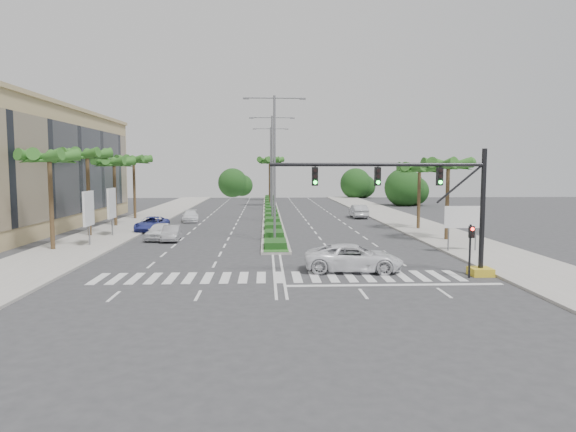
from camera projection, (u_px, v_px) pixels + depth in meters
name	position (u px, v px, depth m)	size (l,w,h in m)	color
ground	(279.00, 277.00, 28.76)	(160.00, 160.00, 0.00)	#333335
footpath_right	(431.00, 231.00, 49.30)	(6.00, 120.00, 0.15)	gray
footpath_left	(111.00, 233.00, 47.99)	(6.00, 120.00, 0.15)	gray
median	(271.00, 211.00, 73.51)	(2.20, 75.00, 0.20)	gray
median_grass	(271.00, 210.00, 73.50)	(1.80, 75.00, 0.04)	#275E20
building	(21.00, 169.00, 52.95)	(12.00, 36.00, 12.00)	tan
signal_gantry	(444.00, 215.00, 28.84)	(12.60, 1.20, 7.20)	gold
pedestrian_signal	(471.00, 242.00, 28.35)	(0.28, 0.36, 3.00)	black
direction_sign	(463.00, 219.00, 37.06)	(2.70, 0.11, 3.40)	slate
billboard_near	(88.00, 209.00, 39.80)	(0.18, 2.10, 4.35)	slate
billboard_far	(112.00, 204.00, 45.76)	(0.18, 2.10, 4.35)	slate
palm_left_near	(49.00, 160.00, 37.38)	(4.57, 4.68, 7.55)	brown
palm_left_mid	(87.00, 157.00, 45.30)	(4.57, 4.68, 7.95)	brown
palm_left_far	(114.00, 165.00, 53.31)	(4.57, 4.68, 7.35)	brown
palm_left_end	(134.00, 162.00, 61.24)	(4.57, 4.68, 7.75)	brown
palm_right_near	(448.00, 167.00, 42.74)	(4.57, 4.68, 7.05)	brown
palm_right_far	(420.00, 170.00, 50.73)	(4.57, 4.68, 6.75)	brown
palm_median_a	(270.00, 162.00, 82.81)	(4.57, 4.68, 8.05)	brown
palm_median_b	(269.00, 163.00, 97.74)	(4.57, 4.68, 8.05)	brown
streetlight_near	(274.00, 160.00, 42.06)	(5.10, 0.25, 12.00)	slate
streetlight_mid	(272.00, 162.00, 57.98)	(5.10, 0.25, 12.00)	slate
streetlight_far	(271.00, 164.00, 73.89)	(5.10, 0.25, 12.00)	slate
car_parked_a	(160.00, 231.00, 43.95)	(1.72, 4.28, 1.46)	white
car_parked_b	(171.00, 233.00, 43.35)	(1.36, 3.91, 1.29)	#ADADB2
car_parked_c	(152.00, 224.00, 49.81)	(2.35, 5.10, 1.42)	#303894
car_parked_d	(190.00, 216.00, 59.12)	(1.78, 4.38, 1.27)	white
car_crossing	(354.00, 258.00, 30.42)	(2.68, 5.81, 1.61)	white
car_right	(358.00, 211.00, 63.72)	(1.72, 4.93, 1.62)	silver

